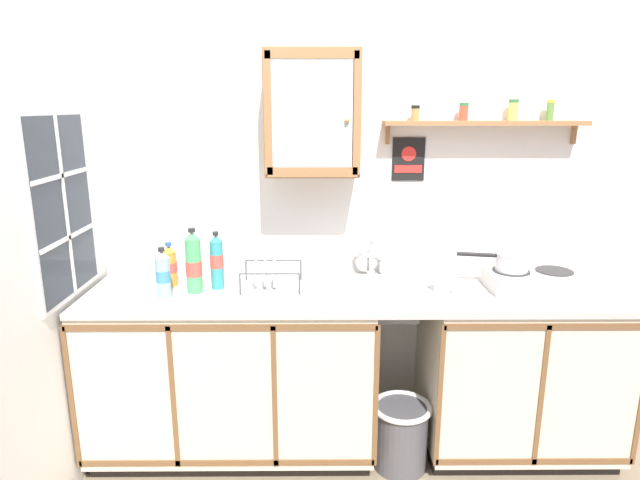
{
  "coord_description": "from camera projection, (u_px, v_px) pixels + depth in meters",
  "views": [
    {
      "loc": [
        -0.2,
        -2.34,
        1.84
      ],
      "look_at": [
        -0.18,
        0.38,
        1.16
      ],
      "focal_mm": 29.97,
      "sensor_mm": 36.0,
      "label": 1
    }
  ],
  "objects": [
    {
      "name": "floor",
      "position": [
        356.0,
        477.0,
        2.72
      ],
      "size": [
        5.78,
        5.78,
        0.0
      ],
      "primitive_type": "plane",
      "color": "gray",
      "rests_on": "ground"
    },
    {
      "name": "back_wall",
      "position": [
        352.0,
        207.0,
        2.98
      ],
      "size": [
        3.38,
        0.07,
        2.56
      ],
      "color": "white",
      "rests_on": "ground"
    },
    {
      "name": "side_wall_left",
      "position": [
        7.0,
        253.0,
        2.09
      ],
      "size": [
        0.05,
        3.37,
        2.56
      ],
      "primitive_type": "cube",
      "color": "white",
      "rests_on": "ground"
    },
    {
      "name": "lower_cabinet_run",
      "position": [
        234.0,
        373.0,
        2.86
      ],
      "size": [
        1.48,
        0.62,
        0.89
      ],
      "color": "black",
      "rests_on": "ground"
    },
    {
      "name": "lower_cabinet_run_right",
      "position": [
        517.0,
        372.0,
        2.87
      ],
      "size": [
        1.0,
        0.62,
        0.89
      ],
      "color": "black",
      "rests_on": "ground"
    },
    {
      "name": "countertop",
      "position": [
        355.0,
        293.0,
        2.75
      ],
      "size": [
        2.74,
        0.65,
        0.03
      ],
      "primitive_type": "cube",
      "color": "#B2B2AD",
      "rests_on": "lower_cabinet_run"
    },
    {
      "name": "backsplash",
      "position": [
        351.0,
        266.0,
        3.03
      ],
      "size": [
        2.74,
        0.02,
        0.08
      ],
      "primitive_type": "cube",
      "color": "#B2B2AD",
      "rests_on": "countertop"
    },
    {
      "name": "sink",
      "position": [
        373.0,
        292.0,
        2.79
      ],
      "size": [
        0.5,
        0.47,
        0.4
      ],
      "color": "silver",
      "rests_on": "countertop"
    },
    {
      "name": "hot_plate_stove",
      "position": [
        533.0,
        280.0,
        2.76
      ],
      "size": [
        0.47,
        0.27,
        0.09
      ],
      "color": "silver",
      "rests_on": "countertop"
    },
    {
      "name": "saucepan",
      "position": [
        511.0,
        261.0,
        2.76
      ],
      "size": [
        0.36,
        0.17,
        0.09
      ],
      "color": "silver",
      "rests_on": "hot_plate_stove"
    },
    {
      "name": "bottle_soda_green_0",
      "position": [
        194.0,
        263.0,
        2.69
      ],
      "size": [
        0.08,
        0.08,
        0.33
      ],
      "color": "#4CB266",
      "rests_on": "countertop"
    },
    {
      "name": "bottle_juice_amber_1",
      "position": [
        170.0,
        266.0,
        2.8
      ],
      "size": [
        0.07,
        0.07,
        0.24
      ],
      "color": "gold",
      "rests_on": "countertop"
    },
    {
      "name": "bottle_water_blue_2",
      "position": [
        163.0,
        275.0,
        2.62
      ],
      "size": [
        0.07,
        0.07,
        0.26
      ],
      "color": "#8CB7E0",
      "rests_on": "countertop"
    },
    {
      "name": "bottle_detergent_teal_3",
      "position": [
        217.0,
        262.0,
        2.75
      ],
      "size": [
        0.07,
        0.07,
        0.3
      ],
      "color": "teal",
      "rests_on": "countertop"
    },
    {
      "name": "dish_rack",
      "position": [
        270.0,
        283.0,
        2.75
      ],
      "size": [
        0.32,
        0.25,
        0.16
      ],
      "color": "#B2B2B7",
      "rests_on": "countertop"
    },
    {
      "name": "mug",
      "position": [
        443.0,
        282.0,
        2.7
      ],
      "size": [
        0.12,
        0.08,
        0.11
      ],
      "color": "white",
      "rests_on": "countertop"
    },
    {
      "name": "wall_cabinet",
      "position": [
        312.0,
        114.0,
        2.69
      ],
      "size": [
        0.47,
        0.3,
        0.62
      ],
      "color": "#996B42"
    },
    {
      "name": "spice_shelf",
      "position": [
        485.0,
        121.0,
        2.78
      ],
      "size": [
        1.06,
        0.14,
        0.23
      ],
      "color": "#996B42"
    },
    {
      "name": "warning_sign",
      "position": [
        408.0,
        159.0,
        2.89
      ],
      "size": [
        0.18,
        0.01,
        0.23
      ],
      "color": "black"
    },
    {
      "name": "window",
      "position": [
        62.0,
        207.0,
        2.49
      ],
      "size": [
        0.03,
        0.59,
        0.88
      ],
      "color": "#262D38"
    },
    {
      "name": "trash_bin",
      "position": [
        401.0,
        434.0,
        2.77
      ],
      "size": [
        0.31,
        0.31,
        0.36
      ],
      "color": "#4C4C51",
      "rests_on": "ground"
    }
  ]
}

